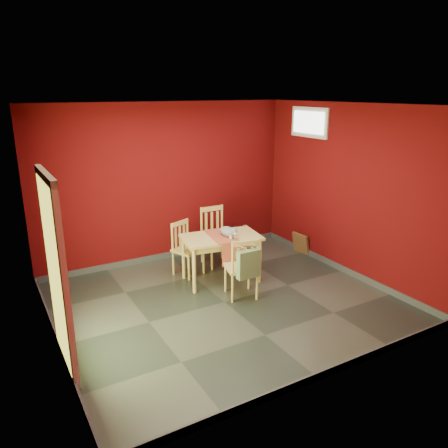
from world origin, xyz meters
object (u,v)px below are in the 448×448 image
chair_far_right (216,235)px  chair_near (242,267)px  cat (228,230)px  tote_bag (248,264)px  picture_frame (301,243)px  dining_table (221,242)px  chair_far_left (186,248)px

chair_far_right → chair_near: bearing=-102.7°
chair_far_right → cat: bearing=-104.2°
tote_bag → picture_frame: 2.29m
dining_table → tote_bag: size_ratio=2.71×
dining_table → tote_bag: (-0.06, -0.86, -0.05)m
tote_bag → cat: (0.15, 0.81, 0.24)m
picture_frame → chair_far_right: bearing=167.7°
chair_far_left → picture_frame: 2.24m
chair_near → picture_frame: size_ratio=2.42×
chair_far_left → cat: (0.45, -0.56, 0.39)m
tote_bag → picture_frame: (1.92, 1.19, -0.41)m
chair_far_left → picture_frame: chair_far_left is taller
dining_table → chair_near: 0.67m
chair_far_right → tote_bag: size_ratio=2.10×
dining_table → picture_frame: dining_table is taller
chair_far_right → picture_frame: chair_far_right is taller
chair_far_left → picture_frame: (2.22, -0.19, -0.26)m
chair_far_left → chair_far_right: size_ratio=0.89×
dining_table → chair_near: bearing=-92.2°
chair_near → picture_frame: 2.14m
tote_bag → cat: 0.86m
chair_far_right → tote_bag: (-0.33, -1.53, 0.09)m
chair_far_right → chair_near: 1.35m
chair_far_left → tote_bag: (0.30, -1.37, 0.15)m
dining_table → chair_far_right: chair_far_right is taller
dining_table → chair_far_left: 0.65m
chair_far_left → tote_bag: 1.41m
dining_table → picture_frame: size_ratio=3.36×
dining_table → chair_far_left: chair_far_left is taller
picture_frame → dining_table: bearing=-170.1°
tote_bag → chair_near: bearing=80.8°
dining_table → cat: bearing=-28.7°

